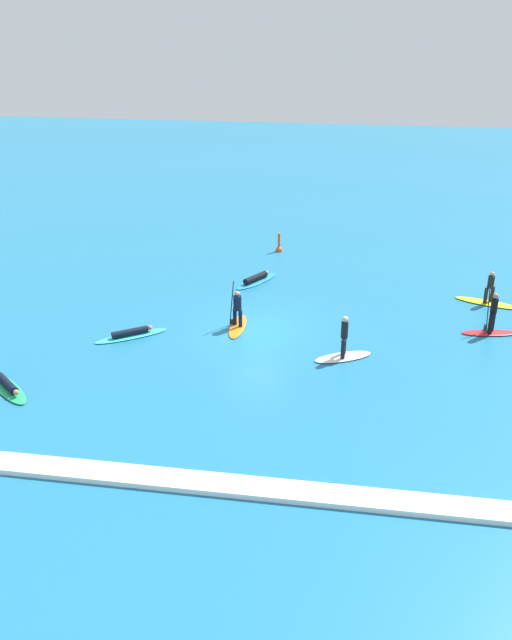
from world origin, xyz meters
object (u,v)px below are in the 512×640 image
Objects in this scene: surfer_on_white_board at (343,349)px; surfer_on_green_board at (8,387)px; surfer_on_blue_board at (256,280)px; marker_buoy at (279,248)px; surfer_on_teal_board at (131,334)px; surfer_on_red_board at (491,323)px; surfer_on_yellow_board at (489,297)px; surfer_on_orange_board at (237,317)px.

surfer_on_white_board is 12.98m from surfer_on_green_board.
marker_buoy reaches higher than surfer_on_blue_board.
surfer_on_green_board is at bearing -6.98° from surfer_on_white_board.
surfer_on_teal_board is 15.59m from surfer_on_red_board.
surfer_on_white_board is at bearing 61.41° from surfer_on_green_board.
marker_buoy is at bearing -98.88° from surfer_on_white_board.
marker_buoy is at bearing 169.60° from surfer_on_yellow_board.
surfer_on_blue_board is 1.12× the size of surfer_on_green_board.
surfer_on_yellow_board is (6.67, 6.65, -0.09)m from surfer_on_white_board.
surfer_on_green_board is 0.83× the size of surfer_on_yellow_board.
surfer_on_teal_board is at bearing -30.64° from surfer_on_white_board.
marker_buoy is (0.54, 10.58, -0.27)m from surfer_on_orange_board.
surfer_on_orange_board is 2.10× the size of marker_buoy.
surfer_on_blue_board is 1.14× the size of surfer_on_red_board.
surfer_on_yellow_board is (15.77, 6.08, 0.21)m from surfer_on_teal_board.
surfer_on_red_board is at bearing -77.98° from surfer_on_yellow_board.
surfer_on_teal_board is 1.18× the size of surfer_on_white_board.
surfer_on_teal_board is 9.13m from surfer_on_white_board.
surfer_on_green_board reaches higher than surfer_on_teal_board.
surfer_on_orange_board is 0.96× the size of surfer_on_green_board.
surfer_on_white_board is 0.81× the size of surfer_on_yellow_board.
surfer_on_yellow_board reaches higher than surfer_on_teal_board.
surfer_on_yellow_board is at bearing 71.83° from surfer_on_green_board.
surfer_on_teal_board is at bearing 99.77° from surfer_on_green_board.
surfer_on_yellow_board reaches higher than marker_buoy.
surfer_on_red_board reaches higher than marker_buoy.
surfer_on_red_board is at bearing 64.04° from surfer_on_green_board.
surfer_on_blue_board is 0.93× the size of surfer_on_yellow_board.
surfer_on_blue_board reaches higher than surfer_on_green_board.
surfer_on_orange_board is 12.25m from surfer_on_yellow_board.
surfer_on_red_board is 1.02× the size of surfer_on_orange_board.
marker_buoy is (-4.20, 12.80, -0.19)m from surfer_on_white_board.
surfer_on_orange_board reaches higher than surfer_on_blue_board.
surfer_on_orange_board is at bearing -14.46° from surfer_on_teal_board.
surfer_on_blue_board is 9.10m from surfer_on_white_board.
surfer_on_green_board is (-18.44, -7.71, -0.37)m from surfer_on_red_board.
surfer_on_green_board is (-12.19, -4.46, -0.28)m from surfer_on_white_board.
surfer_on_white_board reaches higher than surfer_on_blue_board.
surfer_on_green_board is at bearing -156.74° from surfer_on_teal_board.
surfer_on_yellow_board is at bearing -162.14° from surfer_on_white_board.
surfer_on_blue_board is 14.28m from surfer_on_green_board.
surfer_on_red_board is 3.42m from surfer_on_yellow_board.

